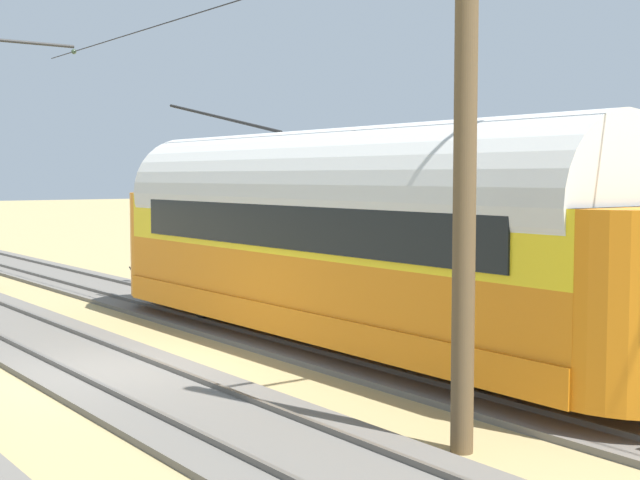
% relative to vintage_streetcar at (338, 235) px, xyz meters
% --- Properties ---
extents(ground_plane, '(220.00, 220.00, 0.00)m').
position_rel_vintage_streetcar_xyz_m(ground_plane, '(4.34, -0.55, -2.25)').
color(ground_plane, tan).
extents(track_streetcar_siding, '(2.80, 80.00, 0.18)m').
position_rel_vintage_streetcar_xyz_m(track_streetcar_siding, '(-0.00, -0.87, -2.20)').
color(track_streetcar_siding, '#666059').
rests_on(track_streetcar_siding, ground).
extents(track_adjacent_siding, '(2.80, 80.00, 0.18)m').
position_rel_vintage_streetcar_xyz_m(track_adjacent_siding, '(4.34, -0.87, -2.20)').
color(track_adjacent_siding, '#666059').
rests_on(track_adjacent_siding, ground).
extents(vintage_streetcar, '(2.65, 15.48, 5.03)m').
position_rel_vintage_streetcar_xyz_m(vintage_streetcar, '(0.00, 0.00, 0.00)').
color(vintage_streetcar, orange).
rests_on(vintage_streetcar, ground).
extents(catenary_pole_mid_near, '(2.82, 0.28, 7.82)m').
position_rel_vintage_streetcar_xyz_m(catenary_pole_mid_near, '(2.53, 5.90, 1.82)').
color(catenary_pole_mid_near, brown).
rests_on(catenary_pole_mid_near, ground).
extents(switch_stand, '(0.50, 0.30, 1.24)m').
position_rel_vintage_streetcar_xyz_m(switch_stand, '(-1.25, -11.79, -1.55)').
color(switch_stand, black).
rests_on(switch_stand, ground).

